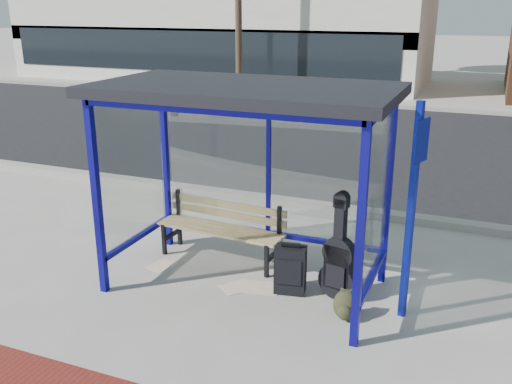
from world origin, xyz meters
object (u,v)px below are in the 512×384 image
at_px(guitar_bag, 339,262).
at_px(suitcase, 290,270).
at_px(bench, 222,226).
at_px(backpack, 346,306).

xyz_separation_m(guitar_bag, suitcase, (-0.55, -0.08, -0.16)).
distance_m(bench, guitar_bag, 1.76).
height_order(bench, backpack, bench).
bearing_deg(bench, suitcase, -21.91).
distance_m(bench, suitcase, 1.29).
bearing_deg(guitar_bag, backpack, -52.11).
relative_size(suitcase, backpack, 1.90).
bearing_deg(guitar_bag, suitcase, -158.88).
relative_size(guitar_bag, backpack, 3.70).
distance_m(guitar_bag, suitcase, 0.58).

